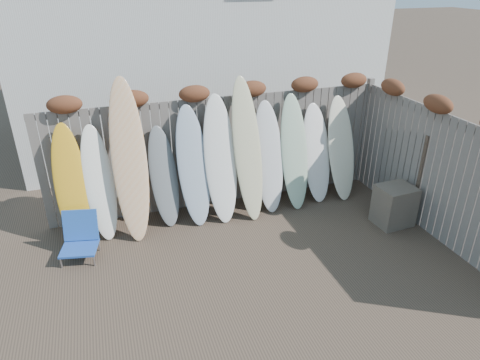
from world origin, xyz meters
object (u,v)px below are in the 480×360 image
object	(u,v)px
lattice_panel	(408,168)
wooden_crate	(394,205)
beach_chair	(80,237)
surfboard_0	(71,185)

from	to	relation	value
lattice_panel	wooden_crate	bearing A→B (deg)	-124.93
wooden_crate	beach_chair	bearing A→B (deg)	171.70
beach_chair	surfboard_0	size ratio (longest dim) A/B	0.35
beach_chair	lattice_panel	size ratio (longest dim) A/B	0.44
beach_chair	wooden_crate	world-z (taller)	wooden_crate
surfboard_0	wooden_crate	bearing A→B (deg)	-15.02
beach_chair	lattice_panel	distance (m)	5.60
wooden_crate	lattice_panel	bearing A→B (deg)	39.71
wooden_crate	lattice_panel	world-z (taller)	lattice_panel
lattice_panel	surfboard_0	size ratio (longest dim) A/B	0.80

